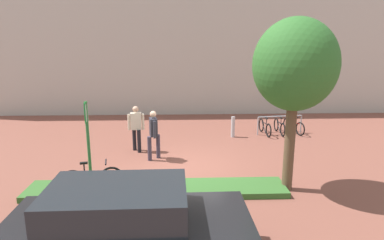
# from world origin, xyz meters

# --- Properties ---
(ground_plane) EXTENTS (60.00, 60.00, 0.00)m
(ground_plane) POSITION_xyz_m (0.00, 0.00, 0.00)
(ground_plane) COLOR brown
(building_facade) EXTENTS (28.00, 1.20, 10.00)m
(building_facade) POSITION_xyz_m (0.00, 8.80, 5.00)
(building_facade) COLOR #B2ADA3
(building_facade) RESTS_ON ground
(planter_strip) EXTENTS (7.00, 1.10, 0.16)m
(planter_strip) POSITION_xyz_m (-0.73, -1.83, 0.08)
(planter_strip) COLOR #336028
(planter_strip) RESTS_ON ground
(tree_sidewalk) EXTENTS (2.16, 2.16, 4.61)m
(tree_sidewalk) POSITION_xyz_m (2.85, -1.78, 3.39)
(tree_sidewalk) COLOR brown
(tree_sidewalk) RESTS_ON ground
(parking_sign_post) EXTENTS (0.08, 0.36, 2.52)m
(parking_sign_post) POSITION_xyz_m (-2.49, -1.83, 1.64)
(parking_sign_post) COLOR #2D7238
(parking_sign_post) RESTS_ON ground
(bike_at_sign) EXTENTS (1.66, 0.48, 0.86)m
(bike_at_sign) POSITION_xyz_m (-2.50, -1.71, 0.35)
(bike_at_sign) COLOR black
(bike_at_sign) RESTS_ON ground
(bike_rack_cluster) EXTENTS (2.09, 1.69, 0.83)m
(bike_rack_cluster) POSITION_xyz_m (4.34, 3.93, 0.35)
(bike_rack_cluster) COLOR #99999E
(bike_rack_cluster) RESTS_ON ground
(bollard_steel) EXTENTS (0.16, 0.16, 0.90)m
(bollard_steel) POSITION_xyz_m (2.18, 3.47, 0.45)
(bollard_steel) COLOR #ADADB2
(bollard_steel) RESTS_ON ground
(person_suited_dark) EXTENTS (0.42, 0.60, 1.72)m
(person_suited_dark) POSITION_xyz_m (-1.01, 0.80, 0.98)
(person_suited_dark) COLOR #383342
(person_suited_dark) RESTS_ON ground
(person_shirt_blue) EXTENTS (0.61, 0.42, 1.72)m
(person_shirt_blue) POSITION_xyz_m (-1.72, 1.70, 0.98)
(person_shirt_blue) COLOR black
(person_shirt_blue) RESTS_ON ground
(car_black_suv) EXTENTS (4.33, 2.07, 1.54)m
(car_black_suv) POSITION_xyz_m (-1.06, -4.85, 0.76)
(car_black_suv) COLOR black
(car_black_suv) RESTS_ON ground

